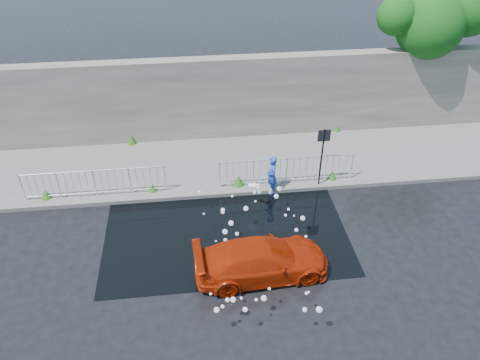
# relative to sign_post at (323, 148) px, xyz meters

# --- Properties ---
(ground) EXTENTS (90.00, 90.00, 0.00)m
(ground) POSITION_rel_sign_post_xyz_m (-4.20, -3.10, -1.72)
(ground) COLOR black
(ground) RESTS_ON ground
(pavement) EXTENTS (30.00, 4.00, 0.15)m
(pavement) POSITION_rel_sign_post_xyz_m (-4.20, 1.90, -1.65)
(pavement) COLOR #5D5D59
(pavement) RESTS_ON ground
(curb) EXTENTS (30.00, 0.25, 0.16)m
(curb) POSITION_rel_sign_post_xyz_m (-4.20, -0.10, -1.64)
(curb) COLOR #5D5D59
(curb) RESTS_ON ground
(retaining_wall) EXTENTS (30.00, 0.60, 3.50)m
(retaining_wall) POSITION_rel_sign_post_xyz_m (-4.20, 4.10, 0.18)
(retaining_wall) COLOR #565148
(retaining_wall) RESTS_ON pavement
(puddle) EXTENTS (8.00, 5.00, 0.01)m
(puddle) POSITION_rel_sign_post_xyz_m (-3.70, -2.10, -1.72)
(puddle) COLOR black
(puddle) RESTS_ON ground
(sign_post) EXTENTS (0.45, 0.06, 2.50)m
(sign_post) POSITION_rel_sign_post_xyz_m (0.00, 0.00, 0.00)
(sign_post) COLOR black
(sign_post) RESTS_ON ground
(tree) EXTENTS (4.92, 2.81, 6.33)m
(tree) POSITION_rel_sign_post_xyz_m (5.61, 4.31, 3.06)
(tree) COLOR #332114
(tree) RESTS_ON ground
(railing_left) EXTENTS (5.05, 0.05, 1.10)m
(railing_left) POSITION_rel_sign_post_xyz_m (-8.20, 0.25, -0.99)
(railing_left) COLOR silver
(railing_left) RESTS_ON pavement
(railing_right) EXTENTS (5.05, 0.05, 1.10)m
(railing_right) POSITION_rel_sign_post_xyz_m (-1.20, 0.25, -0.99)
(railing_right) COLOR silver
(railing_right) RESTS_ON pavement
(weeds) EXTENTS (12.17, 3.93, 0.42)m
(weeds) POSITION_rel_sign_post_xyz_m (-4.61, 1.45, -1.40)
(weeds) COLOR #1E4311
(weeds) RESTS_ON pavement
(water_spray) EXTENTS (3.46, 5.69, 1.06)m
(water_spray) POSITION_rel_sign_post_xyz_m (-2.75, -3.07, -0.98)
(water_spray) COLOR white
(water_spray) RESTS_ON ground
(red_car) EXTENTS (4.11, 1.90, 1.16)m
(red_car) POSITION_rel_sign_post_xyz_m (-2.79, -4.09, -1.14)
(red_car) COLOR #A82006
(red_car) RESTS_ON ground
(person) EXTENTS (0.43, 0.59, 1.53)m
(person) POSITION_rel_sign_post_xyz_m (-1.82, -0.10, -0.96)
(person) COLOR blue
(person) RESTS_ON ground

